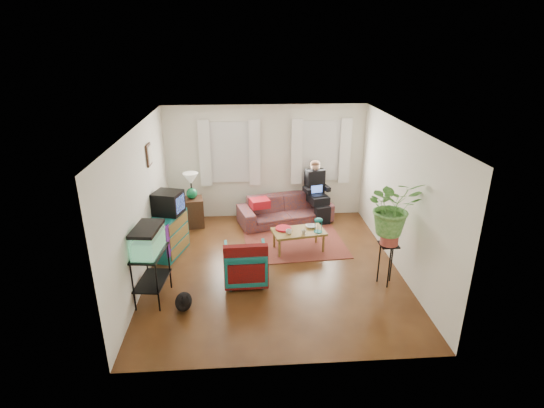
{
  "coord_description": "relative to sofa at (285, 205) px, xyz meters",
  "views": [
    {
      "loc": [
        -0.51,
        -6.82,
        3.94
      ],
      "look_at": [
        0.0,
        0.4,
        1.1
      ],
      "focal_mm": 28.0,
      "sensor_mm": 36.0,
      "label": 1
    }
  ],
  "objects": [
    {
      "name": "floor",
      "position": [
        -0.42,
        -2.05,
        -0.41
      ],
      "size": [
        4.5,
        5.0,
        0.01
      ],
      "primitive_type": "cube",
      "color": "#4F2B14",
      "rests_on": "ground"
    },
    {
      "name": "sofa",
      "position": [
        0.0,
        0.0,
        0.0
      ],
      "size": [
        2.23,
        1.33,
        0.82
      ],
      "primitive_type": "imported",
      "rotation": [
        0.0,
        0.0,
        0.26
      ],
      "color": "brown",
      "rests_on": "floor"
    },
    {
      "name": "wall_right",
      "position": [
        1.83,
        -2.05,
        0.89
      ],
      "size": [
        0.01,
        5.0,
        2.6
      ],
      "primitive_type": "cube",
      "color": "silver",
      "rests_on": "floor"
    },
    {
      "name": "cup_b",
      "position": [
        0.2,
        -1.55,
        0.05
      ],
      "size": [
        0.11,
        0.11,
        0.09
      ],
      "primitive_type": "imported",
      "rotation": [
        0.0,
        0.0,
        0.17
      ],
      "color": "beige",
      "rests_on": "coffee_table"
    },
    {
      "name": "wall_front",
      "position": [
        -0.42,
        -4.55,
        0.89
      ],
      "size": [
        4.5,
        0.01,
        2.6
      ],
      "primitive_type": "cube",
      "color": "silver",
      "rests_on": "floor"
    },
    {
      "name": "seated_person",
      "position": [
        0.73,
        0.19,
        0.21
      ],
      "size": [
        0.67,
        0.75,
        1.25
      ],
      "primitive_type": null,
      "rotation": [
        0.0,
        0.0,
        0.26
      ],
      "color": "black",
      "rests_on": "sofa"
    },
    {
      "name": "snack_tray",
      "position": [
        -0.17,
        -1.3,
        0.03
      ],
      "size": [
        0.36,
        0.36,
        0.04
      ],
      "primitive_type": "cylinder",
      "rotation": [
        0.0,
        0.0,
        0.17
      ],
      "color": "#B21414",
      "rests_on": "coffee_table"
    },
    {
      "name": "aquarium",
      "position": [
        -2.42,
        -2.91,
        0.65
      ],
      "size": [
        0.45,
        0.72,
        0.44
      ],
      "primitive_type": "cube",
      "rotation": [
        0.0,
        0.0,
        -0.12
      ],
      "color": "#7FD899",
      "rests_on": "aquarium_stand"
    },
    {
      "name": "cup_a",
      "position": [
        -0.08,
        -1.52,
        0.06
      ],
      "size": [
        0.13,
        0.13,
        0.09
      ],
      "primitive_type": "imported",
      "rotation": [
        0.0,
        0.0,
        0.17
      ],
      "color": "white",
      "rests_on": "coffee_table"
    },
    {
      "name": "plant_stand",
      "position": [
        1.45,
        -2.72,
        -0.03
      ],
      "size": [
        0.32,
        0.32,
        0.75
      ],
      "primitive_type": "cube",
      "rotation": [
        0.0,
        0.0,
        0.02
      ],
      "color": "black",
      "rests_on": "floor"
    },
    {
      "name": "side_table",
      "position": [
        -2.07,
        -0.05,
        -0.08
      ],
      "size": [
        0.51,
        0.51,
        0.65
      ],
      "primitive_type": "cube",
      "rotation": [
        0.0,
        0.0,
        0.16
      ],
      "color": "#371D14",
      "rests_on": "floor"
    },
    {
      "name": "window_left",
      "position": [
        -1.22,
        0.43,
        1.14
      ],
      "size": [
        1.08,
        0.04,
        1.38
      ],
      "primitive_type": "cube",
      "color": "white",
      "rests_on": "wall_back"
    },
    {
      "name": "armchair",
      "position": [
        -0.93,
        -2.47,
        -0.05
      ],
      "size": [
        0.73,
        0.69,
        0.73
      ],
      "primitive_type": "imported",
      "rotation": [
        0.0,
        0.0,
        3.17
      ],
      "color": "navy",
      "rests_on": "floor"
    },
    {
      "name": "serape_throw",
      "position": [
        -0.92,
        -2.75,
        0.11
      ],
      "size": [
        0.73,
        0.19,
        0.6
      ],
      "primitive_type": "cube",
      "rotation": [
        0.0,
        0.0,
        0.03
      ],
      "color": "#9E0A0A",
      "rests_on": "armchair"
    },
    {
      "name": "picture_frame",
      "position": [
        -2.63,
        -1.2,
        1.54
      ],
      "size": [
        0.04,
        0.32,
        0.4
      ],
      "primitive_type": "cube",
      "color": "#3D2616",
      "rests_on": "wall_left"
    },
    {
      "name": "window_right",
      "position": [
        0.83,
        0.43,
        1.14
      ],
      "size": [
        1.08,
        0.04,
        1.38
      ],
      "primitive_type": "cube",
      "color": "white",
      "rests_on": "wall_back"
    },
    {
      "name": "birdcage",
      "position": [
        0.5,
        -1.47,
        0.16
      ],
      "size": [
        0.19,
        0.19,
        0.3
      ],
      "primitive_type": null,
      "rotation": [
        0.0,
        0.0,
        0.17
      ],
      "color": "#115B6B",
      "rests_on": "coffee_table"
    },
    {
      "name": "dresser",
      "position": [
        -2.41,
        -1.36,
        -0.0
      ],
      "size": [
        0.7,
        1.0,
        0.82
      ],
      "primitive_type": "cube",
      "rotation": [
        0.0,
        0.0,
        -0.3
      ],
      "color": "#136473",
      "rests_on": "floor"
    },
    {
      "name": "wall_back",
      "position": [
        -0.42,
        0.45,
        0.89
      ],
      "size": [
        4.5,
        0.01,
        2.6
      ],
      "primitive_type": "cube",
      "color": "silver",
      "rests_on": "floor"
    },
    {
      "name": "bowl",
      "position": [
        0.39,
        -1.25,
        0.04
      ],
      "size": [
        0.23,
        0.23,
        0.05
      ],
      "primitive_type": "imported",
      "rotation": [
        0.0,
        0.0,
        0.17
      ],
      "color": "white",
      "rests_on": "coffee_table"
    },
    {
      "name": "wall_left",
      "position": [
        -2.67,
        -2.05,
        0.89
      ],
      "size": [
        0.01,
        5.0,
        2.6
      ],
      "primitive_type": "cube",
      "color": "silver",
      "rests_on": "floor"
    },
    {
      "name": "crt_tv",
      "position": [
        -2.36,
        -1.28,
        0.62
      ],
      "size": [
        0.61,
        0.58,
        0.44
      ],
      "primitive_type": "cube",
      "rotation": [
        0.0,
        0.0,
        -0.3
      ],
      "color": "black",
      "rests_on": "dresser"
    },
    {
      "name": "area_rug",
      "position": [
        0.09,
        -1.1,
        -0.4
      ],
      "size": [
        2.11,
        1.74,
        0.01
      ],
      "primitive_type": "cube",
      "rotation": [
        0.0,
        0.0,
        0.07
      ],
      "color": "maroon",
      "rests_on": "floor"
    },
    {
      "name": "aquarium_stand",
      "position": [
        -2.42,
        -2.91,
        0.01
      ],
      "size": [
        0.5,
        0.79,
        0.84
      ],
      "primitive_type": "cube",
      "rotation": [
        0.0,
        0.0,
        -0.12
      ],
      "color": "black",
      "rests_on": "floor"
    },
    {
      "name": "table_lamp",
      "position": [
        -2.07,
        -0.05,
        0.52
      ],
      "size": [
        0.38,
        0.38,
        0.59
      ],
      "primitive_type": null,
      "rotation": [
        0.0,
        0.0,
        0.16
      ],
      "color": "white",
      "rests_on": "side_table"
    },
    {
      "name": "curtains_right",
      "position": [
        0.83,
        0.35,
        1.14
      ],
      "size": [
        1.36,
        0.06,
        1.5
      ],
      "primitive_type": "cube",
      "color": "white",
      "rests_on": "wall_back"
    },
    {
      "name": "ceiling",
      "position": [
        -0.42,
        -2.05,
        2.19
      ],
      "size": [
        4.5,
        5.0,
        0.01
      ],
      "primitive_type": "cube",
      "color": "white",
      "rests_on": "wall_back"
    },
    {
      "name": "black_cat",
      "position": [
        -1.9,
        -3.24,
        -0.24
      ],
      "size": [
        0.36,
        0.45,
        0.33
      ],
      "primitive_type": "ellipsoid",
      "rotation": [
        0.0,
        0.0,
        0.31
      ],
      "color": "black",
      "rests_on": "floor"
    },
    {
      "name": "coffee_table",
      "position": [
        0.13,
        -1.39,
        -0.2
      ],
      "size": [
        1.09,
        0.71,
        0.42
      ],
      "primitive_type": "cube",
      "rotation": [
        0.0,
        0.0,
        0.17
      ],
      "color": "brown",
      "rests_on": "floor"
    },
    {
      "name": "curtains_left",
      "position": [
        -1.22,
        0.35,
        1.14
      ],
      "size": [
        1.36,
        0.06,
        1.5
      ],
      "primitive_type": "cube",
      "color": "white",
      "rests_on": "wall_back"
    },
    {
      "name": "potted_plant",
      "position": [
        1.45,
        -2.72,
        0.86
      ],
      "size": [
        0.87,
        0.76,
        0.95
      ],
      "primitive_type": "imported",
      "rotation": [
        0.0,
        0.0,
        0.02
      ],
      "color": "#599947",
      "rests_on": "plant_stand"
    }
  ]
}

